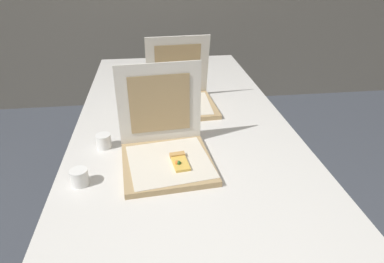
{
  "coord_description": "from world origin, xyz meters",
  "views": [
    {
      "loc": [
        -0.13,
        -0.74,
        1.47
      ],
      "look_at": [
        0.02,
        0.46,
        0.81
      ],
      "focal_mm": 31.1,
      "sensor_mm": 36.0,
      "label": 1
    }
  ],
  "objects_px": {
    "pizza_box_front": "(166,150)",
    "cup_white_near_center": "(104,141)",
    "table": "(183,134)",
    "pizza_box_middle": "(181,97)",
    "cup_white_near_left": "(79,177)"
  },
  "relations": [
    {
      "from": "pizza_box_front",
      "to": "cup_white_near_center",
      "type": "xyz_separation_m",
      "value": [
        -0.25,
        0.14,
        -0.02
      ]
    },
    {
      "from": "table",
      "to": "pizza_box_front",
      "type": "relative_size",
      "value": 6.35
    },
    {
      "from": "pizza_box_middle",
      "to": "cup_white_near_center",
      "type": "distance_m",
      "value": 0.52
    },
    {
      "from": "table",
      "to": "pizza_box_middle",
      "type": "xyz_separation_m",
      "value": [
        0.02,
        0.22,
        0.09
      ]
    },
    {
      "from": "pizza_box_front",
      "to": "cup_white_near_center",
      "type": "distance_m",
      "value": 0.29
    },
    {
      "from": "cup_white_near_left",
      "to": "cup_white_near_center",
      "type": "relative_size",
      "value": 1.0
    },
    {
      "from": "pizza_box_middle",
      "to": "cup_white_near_center",
      "type": "height_order",
      "value": "pizza_box_middle"
    },
    {
      "from": "table",
      "to": "cup_white_near_center",
      "type": "xyz_separation_m",
      "value": [
        -0.35,
        -0.15,
        0.07
      ]
    },
    {
      "from": "pizza_box_front",
      "to": "table",
      "type": "bearing_deg",
      "value": 66.96
    },
    {
      "from": "pizza_box_front",
      "to": "pizza_box_middle",
      "type": "distance_m",
      "value": 0.53
    },
    {
      "from": "table",
      "to": "cup_white_near_left",
      "type": "bearing_deg",
      "value": -135.36
    },
    {
      "from": "table",
      "to": "pizza_box_front",
      "type": "height_order",
      "value": "pizza_box_front"
    },
    {
      "from": "pizza_box_front",
      "to": "cup_white_near_center",
      "type": "bearing_deg",
      "value": 146.5
    },
    {
      "from": "pizza_box_front",
      "to": "pizza_box_middle",
      "type": "bearing_deg",
      "value": 73.02
    },
    {
      "from": "pizza_box_front",
      "to": "cup_white_near_left",
      "type": "distance_m",
      "value": 0.33
    }
  ]
}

